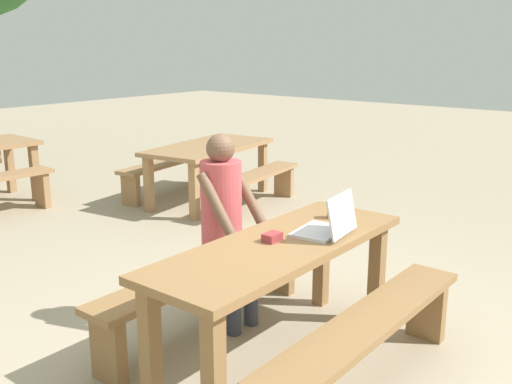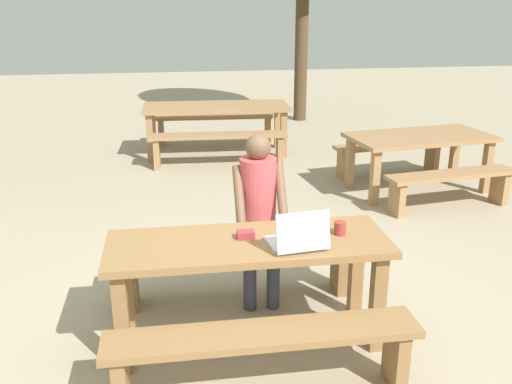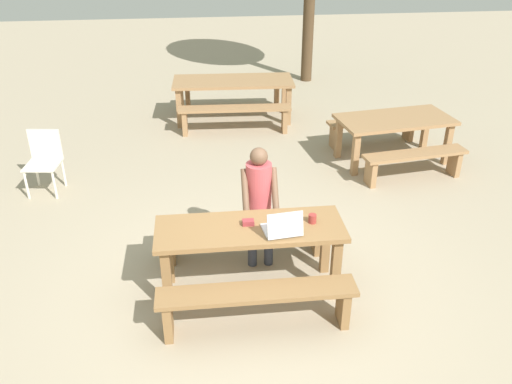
{
  "view_description": "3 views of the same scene",
  "coord_description": "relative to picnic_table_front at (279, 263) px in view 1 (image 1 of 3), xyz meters",
  "views": [
    {
      "loc": [
        -2.67,
        -1.96,
        1.91
      ],
      "look_at": [
        0.09,
        0.25,
        1.01
      ],
      "focal_mm": 41.35,
      "sensor_mm": 36.0,
      "label": 1
    },
    {
      "loc": [
        -0.47,
        -3.4,
        2.29
      ],
      "look_at": [
        0.09,
        0.25,
        1.01
      ],
      "focal_mm": 39.92,
      "sensor_mm": 36.0,
      "label": 2
    },
    {
      "loc": [
        -0.45,
        -4.49,
        3.59
      ],
      "look_at": [
        0.09,
        0.25,
        1.01
      ],
      "focal_mm": 38.02,
      "sensor_mm": 36.0,
      "label": 3
    }
  ],
  "objects": [
    {
      "name": "coffee_mug",
      "position": [
        0.62,
        0.01,
        0.17
      ],
      "size": [
        0.08,
        0.08,
        0.09
      ],
      "color": "#99332D",
      "rests_on": "picnic_table_front"
    },
    {
      "name": "picnic_table_front",
      "position": [
        0.0,
        0.0,
        0.0
      ],
      "size": [
        1.87,
        0.65,
        0.76
      ],
      "color": "olive",
      "rests_on": "ground"
    },
    {
      "name": "picnic_table_rear",
      "position": [
        2.5,
        2.92,
        -0.04
      ],
      "size": [
        1.81,
        1.08,
        0.7
      ],
      "rotation": [
        0.0,
        0.0,
        0.14
      ],
      "color": "#9E754C",
      "rests_on": "ground"
    },
    {
      "name": "person_seated",
      "position": [
        0.16,
        0.57,
        0.14
      ],
      "size": [
        0.39,
        0.4,
        1.33
      ],
      "color": "#333847",
      "rests_on": "ground"
    },
    {
      "name": "small_pouch",
      "position": [
        -0.01,
        0.05,
        0.15
      ],
      "size": [
        0.11,
        0.08,
        0.05
      ],
      "color": "#993338",
      "rests_on": "picnic_table_front"
    },
    {
      "name": "bench_rear_south",
      "position": [
        2.6,
        2.24,
        -0.32
      ],
      "size": [
        1.56,
        0.52,
        0.43
      ],
      "rotation": [
        0.0,
        0.0,
        0.14
      ],
      "color": "#9E754C",
      "rests_on": "ground"
    },
    {
      "name": "laptop",
      "position": [
        0.3,
        -0.15,
        0.19
      ],
      "size": [
        0.38,
        0.35,
        0.27
      ],
      "rotation": [
        0.0,
        0.0,
        3.27
      ],
      "color": "silver",
      "rests_on": "picnic_table_front"
    },
    {
      "name": "bench_rear_north",
      "position": [
        2.4,
        3.6,
        -0.32
      ],
      "size": [
        1.56,
        0.52,
        0.43
      ],
      "rotation": [
        0.0,
        0.0,
        0.14
      ],
      "color": "#9E754C",
      "rests_on": "ground"
    },
    {
      "name": "ground_plane",
      "position": [
        0.0,
        0.0,
        -0.63
      ],
      "size": [
        30.0,
        30.0,
        0.0
      ],
      "primitive_type": "plane",
      "color": "tan"
    },
    {
      "name": "bench_near",
      "position": [
        0.0,
        -0.6,
        -0.29
      ],
      "size": [
        1.85,
        0.3,
        0.46
      ],
      "color": "olive",
      "rests_on": "ground"
    },
    {
      "name": "bench_far",
      "position": [
        0.0,
        0.6,
        -0.29
      ],
      "size": [
        1.85,
        0.3,
        0.46
      ],
      "color": "olive",
      "rests_on": "ground"
    }
  ]
}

